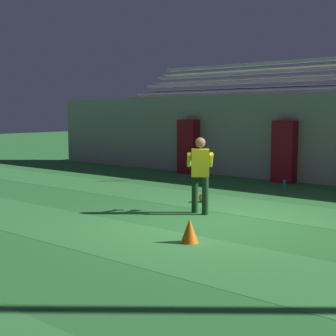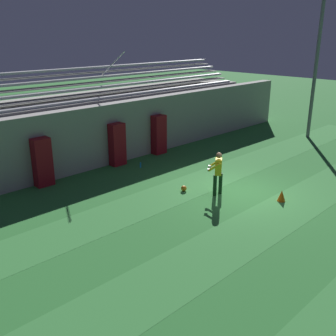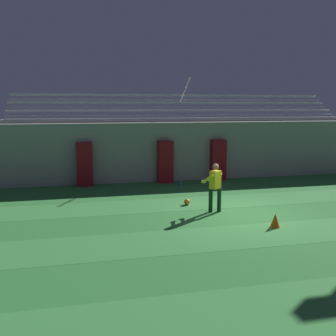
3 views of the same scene
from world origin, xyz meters
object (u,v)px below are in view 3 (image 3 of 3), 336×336
Objects in this scene: padding_pillar_gate_right at (218,160)px; goalkeeper at (215,184)px; soccer_ball at (187,202)px; water_bottle at (181,183)px; traffic_cone at (275,220)px; padding_pillar_gate_left at (165,162)px; padding_pillar_far_left at (85,164)px.

padding_pillar_gate_right is 1.18× the size of goalkeeper.
water_bottle is at bearing 78.97° from soccer_ball.
goalkeeper is 7.59× the size of soccer_ball.
soccer_ball is 0.52× the size of traffic_cone.
goalkeeper is 3.98× the size of traffic_cone.
padding_pillar_gate_left is 4.68× the size of traffic_cone.
padding_pillar_gate_left is 8.18× the size of water_bottle.
padding_pillar_gate_left is at bearing 115.32° from water_bottle.
padding_pillar_gate_right is 1.00× the size of padding_pillar_far_left.
padding_pillar_gate_left is at bearing 95.22° from goalkeeper.
padding_pillar_gate_right reaches higher than soccer_ball.
padding_pillar_gate_left reaches higher than traffic_cone.
padding_pillar_gate_left is 8.93× the size of soccer_ball.
goalkeeper is at bearing -84.78° from padding_pillar_gate_left.
water_bottle is at bearing -13.82° from padding_pillar_far_left.
water_bottle is (4.21, -1.04, -0.86)m from padding_pillar_far_left.
padding_pillar_gate_right reaches higher than goalkeeper.
padding_pillar_gate_left reaches higher than soccer_ball.
soccer_ball is at bearing 120.15° from traffic_cone.
padding_pillar_gate_left is 1.43m from water_bottle.
traffic_cone is (1.18, -2.06, -0.74)m from goalkeeper.
padding_pillar_far_left is at bearing 129.21° from soccer_ball.
padding_pillar_far_left is 9.31m from traffic_cone.
padding_pillar_gate_right is at bearing 57.45° from soccer_ball.
padding_pillar_far_left reaches higher than soccer_ball.
padding_pillar_far_left is at bearing 127.61° from goalkeeper.
soccer_ball is at bearing -101.03° from water_bottle.
padding_pillar_gate_left is 3.72m from padding_pillar_far_left.
padding_pillar_gate_left reaches higher than water_bottle.
water_bottle is at bearing 90.13° from goalkeeper.
water_bottle is (-2.14, -1.04, -0.86)m from padding_pillar_gate_right.
soccer_ball is 0.92× the size of water_bottle.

